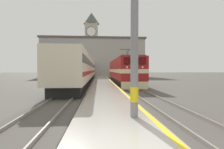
{
  "coord_description": "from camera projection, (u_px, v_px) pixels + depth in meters",
  "views": [
    {
      "loc": [
        -0.59,
        -3.83,
        2.12
      ],
      "look_at": [
        1.42,
        22.63,
        1.39
      ],
      "focal_mm": 28.0,
      "sensor_mm": 36.0,
      "label": 1
    }
  ],
  "objects": [
    {
      "name": "station_building",
      "position": [
        94.0,
        58.0,
        53.27
      ],
      "size": [
        30.08,
        9.94,
        11.45
      ],
      "color": "#A8A399",
      "rests_on": "ground"
    },
    {
      "name": "locomotive_train",
      "position": [
        123.0,
        71.0,
        26.66
      ],
      "size": [
        2.92,
        18.08,
        4.72
      ],
      "color": "black",
      "rests_on": "ground"
    },
    {
      "name": "catenary_mast",
      "position": [
        136.0,
        12.0,
        6.79
      ],
      "size": [
        2.58,
        0.32,
        8.35
      ],
      "color": "gray",
      "rests_on": "platform"
    },
    {
      "name": "rail_track_far",
      "position": [
        83.0,
        82.0,
        28.6
      ],
      "size": [
        2.84,
        140.0,
        0.16
      ],
      "color": "#514C47",
      "rests_on": "ground"
    },
    {
      "name": "platform",
      "position": [
        102.0,
        82.0,
        28.84
      ],
      "size": [
        3.18,
        140.0,
        0.26
      ],
      "color": "#ADA89E",
      "rests_on": "ground"
    },
    {
      "name": "clock_tower",
      "position": [
        92.0,
        42.0,
        64.04
      ],
      "size": [
        5.72,
        5.72,
        22.98
      ],
      "color": "#ADA393",
      "rests_on": "ground"
    },
    {
      "name": "rail_track_near",
      "position": [
        121.0,
        82.0,
        29.07
      ],
      "size": [
        2.83,
        140.0,
        0.16
      ],
      "color": "#514C47",
      "rests_on": "ground"
    },
    {
      "name": "passenger_train",
      "position": [
        84.0,
        69.0,
        30.8
      ],
      "size": [
        2.92,
        38.6,
        4.06
      ],
      "color": "black",
      "rests_on": "ground"
    },
    {
      "name": "ground_plane",
      "position": [
        102.0,
        81.0,
        33.82
      ],
      "size": [
        200.0,
        200.0,
        0.0
      ],
      "primitive_type": "plane",
      "color": "#514C47"
    }
  ]
}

